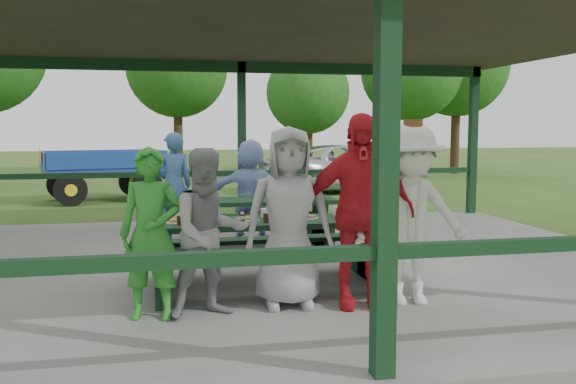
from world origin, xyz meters
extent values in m
plane|color=#32541A|center=(0.00, 0.00, 0.00)|extent=(90.00, 90.00, 0.00)
cube|color=slate|center=(0.00, 0.00, 0.05)|extent=(10.00, 8.00, 0.10)
cube|color=black|center=(0.00, -3.80, 1.60)|extent=(0.15, 0.15, 3.00)
cube|color=black|center=(0.00, 3.80, 1.60)|extent=(0.15, 0.15, 3.00)
cube|color=black|center=(4.80, 3.80, 1.60)|extent=(0.15, 0.15, 3.00)
cube|color=black|center=(-2.40, -3.80, 1.00)|extent=(4.65, 0.10, 0.10)
cube|color=black|center=(-2.40, 3.80, 1.00)|extent=(4.65, 0.10, 0.10)
cube|color=black|center=(2.40, 3.80, 1.00)|extent=(4.65, 0.10, 0.10)
cube|color=black|center=(0.00, 3.80, 3.00)|extent=(9.80, 0.15, 0.20)
cube|color=#2D2720|center=(0.00, 0.00, 3.22)|extent=(10.60, 8.60, 0.24)
cube|color=black|center=(-0.38, -1.20, 0.82)|extent=(2.75, 0.75, 0.06)
cube|color=black|center=(-0.38, -1.75, 0.53)|extent=(2.75, 0.28, 0.05)
cube|color=black|center=(-0.38, -0.65, 0.53)|extent=(2.75, 0.28, 0.05)
cube|color=black|center=(-1.57, -1.20, 0.47)|extent=(0.06, 0.70, 0.75)
cube|color=black|center=(0.82, -1.20, 0.47)|extent=(0.06, 0.70, 0.75)
cube|color=black|center=(-1.57, -1.20, 0.33)|extent=(0.06, 1.39, 0.45)
cube|color=black|center=(0.82, -1.20, 0.33)|extent=(0.06, 1.39, 0.45)
cube|color=black|center=(-0.34, 0.80, 0.82)|extent=(2.54, 0.75, 0.06)
cube|color=black|center=(-0.34, 0.25, 0.53)|extent=(2.54, 0.28, 0.05)
cube|color=black|center=(-0.34, 1.35, 0.53)|extent=(2.54, 0.28, 0.05)
cube|color=black|center=(-1.43, 0.80, 0.47)|extent=(0.06, 0.70, 0.75)
cube|color=black|center=(0.75, 0.80, 0.47)|extent=(0.06, 0.70, 0.75)
cube|color=black|center=(-1.43, 0.80, 0.33)|extent=(0.06, 1.39, 0.45)
cube|color=black|center=(0.75, 0.80, 0.33)|extent=(0.06, 1.39, 0.45)
cylinder|color=white|center=(-1.37, -1.20, 0.86)|extent=(0.22, 0.22, 0.01)
torus|color=olive|center=(-1.41, -1.22, 0.88)|extent=(0.10, 0.10, 0.03)
torus|color=olive|center=(-1.33, -1.22, 0.88)|extent=(0.10, 0.10, 0.03)
torus|color=olive|center=(-1.37, -1.16, 0.88)|extent=(0.10, 0.10, 0.03)
cylinder|color=white|center=(-0.58, -1.20, 0.86)|extent=(0.22, 0.22, 0.01)
torus|color=olive|center=(-0.62, -1.22, 0.88)|extent=(0.10, 0.10, 0.03)
torus|color=olive|center=(-0.54, -1.22, 0.88)|extent=(0.10, 0.10, 0.03)
torus|color=olive|center=(-0.58, -1.16, 0.88)|extent=(0.10, 0.10, 0.03)
cylinder|color=white|center=(0.09, -1.20, 0.86)|extent=(0.22, 0.22, 0.01)
torus|color=olive|center=(0.05, -1.22, 0.88)|extent=(0.10, 0.10, 0.03)
torus|color=olive|center=(0.13, -1.22, 0.88)|extent=(0.10, 0.10, 0.03)
torus|color=olive|center=(0.09, -1.16, 0.88)|extent=(0.10, 0.10, 0.03)
cylinder|color=white|center=(0.80, -1.20, 0.86)|extent=(0.22, 0.22, 0.01)
torus|color=olive|center=(0.76, -1.22, 0.88)|extent=(0.10, 0.10, 0.03)
torus|color=olive|center=(0.84, -1.22, 0.88)|extent=(0.10, 0.10, 0.03)
torus|color=olive|center=(0.80, -1.16, 0.88)|extent=(0.10, 0.10, 0.03)
cylinder|color=#381E0F|center=(-1.34, -1.38, 0.90)|extent=(0.06, 0.06, 0.10)
cylinder|color=#381E0F|center=(-0.68, -1.38, 0.90)|extent=(0.06, 0.06, 0.10)
cylinder|color=#381E0F|center=(-0.42, -1.38, 0.90)|extent=(0.06, 0.06, 0.10)
cylinder|color=#381E0F|center=(0.42, -1.38, 0.90)|extent=(0.06, 0.06, 0.10)
cylinder|color=#381E0F|center=(0.54, -1.38, 0.90)|extent=(0.06, 0.06, 0.10)
cylinder|color=#381E0F|center=(0.60, -1.38, 0.90)|extent=(0.06, 0.06, 0.10)
cone|color=white|center=(-1.39, -1.00, 0.90)|extent=(0.09, 0.09, 0.10)
cone|color=white|center=(-1.33, -1.00, 0.90)|extent=(0.09, 0.09, 0.10)
cone|color=white|center=(-1.00, -1.00, 0.90)|extent=(0.09, 0.09, 0.10)
cone|color=white|center=(-0.38, -1.00, 0.90)|extent=(0.09, 0.09, 0.10)
cone|color=white|center=(0.48, -1.00, 0.90)|extent=(0.09, 0.09, 0.10)
imported|color=#2C882A|center=(-1.62, -2.11, 0.90)|extent=(0.64, 0.49, 1.59)
imported|color=gray|center=(-1.09, -2.14, 0.89)|extent=(0.89, 0.77, 1.58)
imported|color=#979699|center=(-0.30, -1.97, 0.99)|extent=(0.90, 0.62, 1.78)
imported|color=red|center=(0.37, -2.11, 1.05)|extent=(1.17, 0.60, 1.91)
imported|color=silver|center=(0.91, -2.14, 1.00)|extent=(1.24, 0.82, 1.79)
cylinder|color=brown|center=(0.91, -2.14, 1.83)|extent=(0.36, 0.36, 0.02)
cylinder|color=brown|center=(0.91, -2.14, 1.89)|extent=(0.21, 0.21, 0.11)
imported|color=#92ACE2|center=(-0.14, 1.71, 0.90)|extent=(1.51, 0.59, 1.59)
imported|color=#395E94|center=(-1.33, 2.09, 0.95)|extent=(0.69, 0.53, 1.70)
imported|color=#959698|center=(1.54, 1.51, 0.93)|extent=(0.99, 0.90, 1.66)
imported|color=silver|center=(3.79, 9.43, 0.69)|extent=(5.08, 2.62, 1.37)
cube|color=navy|center=(-2.96, 8.43, 0.82)|extent=(3.15, 2.14, 0.12)
cube|color=navy|center=(-2.77, 7.74, 1.08)|extent=(2.79, 0.82, 0.41)
cube|color=navy|center=(-3.15, 9.12, 1.08)|extent=(2.79, 0.82, 0.41)
cube|color=navy|center=(-4.35, 8.05, 1.08)|extent=(0.44, 1.40, 0.41)
cube|color=navy|center=(-1.58, 8.81, 1.08)|extent=(0.44, 1.40, 0.41)
cylinder|color=black|center=(-3.65, 7.44, 0.39)|extent=(0.80, 0.38, 0.78)
cylinder|color=yellow|center=(-3.65, 7.44, 0.39)|extent=(0.34, 0.29, 0.29)
cylinder|color=black|center=(-4.06, 8.93, 0.39)|extent=(0.80, 0.38, 0.78)
cylinder|color=yellow|center=(-4.06, 8.93, 0.39)|extent=(0.34, 0.29, 0.29)
cylinder|color=black|center=(-1.87, 7.93, 0.39)|extent=(0.80, 0.38, 0.78)
cylinder|color=yellow|center=(-1.87, 7.93, 0.39)|extent=(0.34, 0.29, 0.29)
cylinder|color=black|center=(-2.28, 9.42, 0.39)|extent=(0.80, 0.38, 0.78)
cylinder|color=yellow|center=(-2.28, 9.42, 0.39)|extent=(0.34, 0.29, 0.29)
cube|color=navy|center=(-1.08, 8.94, 0.72)|extent=(1.01, 0.35, 0.08)
cone|color=#F2590C|center=(-4.40, 8.04, 1.18)|extent=(0.13, 0.40, 0.41)
cylinder|color=#342115|center=(-0.82, 17.29, 1.58)|extent=(0.36, 0.36, 3.16)
sphere|color=#1C5316|center=(-0.82, 17.29, 4.29)|extent=(4.04, 4.04, 4.04)
cylinder|color=#342115|center=(3.60, 13.34, 1.15)|extent=(0.36, 0.36, 2.29)
sphere|color=#1C5316|center=(3.60, 13.34, 3.12)|extent=(2.93, 2.93, 2.93)
cylinder|color=#342115|center=(7.75, 13.99, 1.48)|extent=(0.36, 0.36, 2.96)
sphere|color=#1C5316|center=(7.75, 13.99, 4.03)|extent=(3.79, 3.79, 3.79)
cylinder|color=#342115|center=(10.36, 15.45, 1.62)|extent=(0.36, 0.36, 3.24)
sphere|color=#1C5316|center=(10.36, 15.45, 4.40)|extent=(4.14, 4.14, 4.14)
camera|label=1|loc=(-1.51, -7.76, 1.86)|focal=38.00mm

